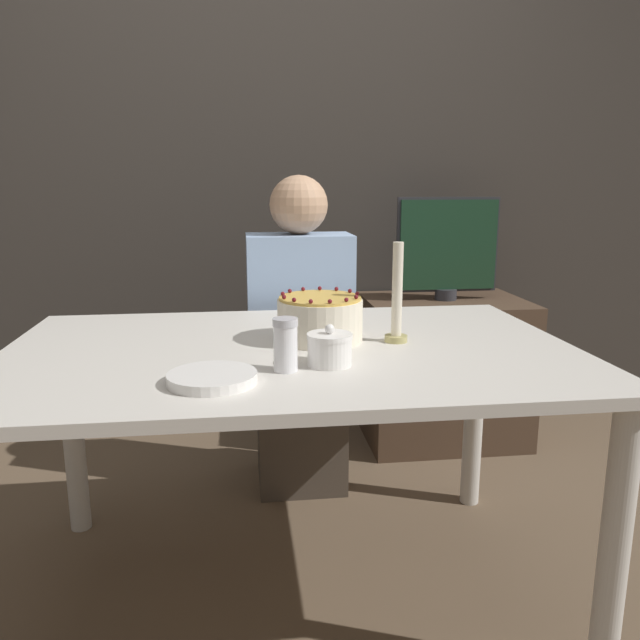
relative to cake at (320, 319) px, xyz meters
The scene contains 11 objects.
ground_plane 0.83m from the cake, 145.92° to the right, with size 12.00×12.00×0.00m, color brown.
wall_behind 1.42m from the cake, 93.81° to the left, with size 8.00×0.05×2.60m.
dining_table 0.20m from the cake, 145.92° to the right, with size 1.56×1.01×0.76m.
cake is the anchor object (origin of this frame).
sugar_bowl 0.25m from the cake, 91.88° to the right, with size 0.11×0.11×0.10m.
sugar_shaker 0.31m from the cake, 112.94° to the right, with size 0.06×0.06×0.13m.
plate_stack 0.46m from the cake, 129.46° to the right, with size 0.20×0.20×0.02m.
candle 0.22m from the cake, 10.90° to the right, with size 0.06×0.06×0.28m.
person_man_blue_shirt 0.71m from the cake, 89.69° to the left, with size 0.40×0.34×1.23m.
side_cabinet 1.34m from the cake, 54.92° to the left, with size 0.73×0.54×0.67m.
tv_monitor 1.26m from the cake, 55.00° to the left, with size 0.47×0.10×0.47m.
Camera 1 is at (-0.13, -1.65, 1.20)m, focal length 35.00 mm.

